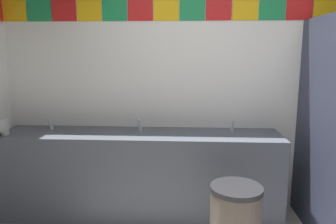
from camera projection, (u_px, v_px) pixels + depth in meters
The scene contains 6 objects.
wall_back at pixel (216, 90), 3.36m from camera, with size 4.47×0.09×2.53m.
vanity_counter at pixel (139, 173), 3.24m from camera, with size 2.81×0.55×0.87m.
faucet_left at pixel (51, 125), 3.29m from camera, with size 0.04×0.10×0.14m.
faucet_center at pixel (140, 126), 3.24m from camera, with size 0.04×0.10×0.14m.
faucet_right at pixel (232, 127), 3.19m from camera, with size 0.04×0.10×0.14m.
soap_dispenser at pixel (3, 127), 3.07m from camera, with size 0.09×0.09×0.16m.
Camera 1 is at (-0.32, -1.69, 1.64)m, focal length 33.95 mm.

